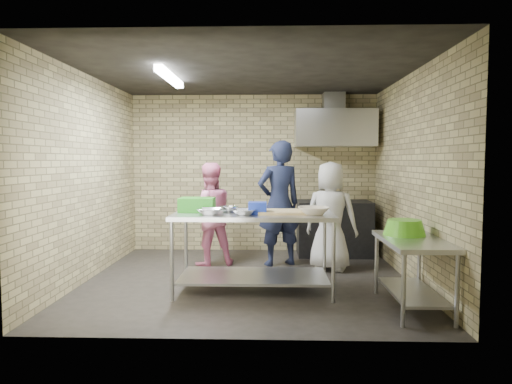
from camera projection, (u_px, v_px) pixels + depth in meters
floor at (248, 280)px, 6.01m from camera, size 4.20×4.20×0.00m
ceiling at (248, 72)px, 5.82m from camera, size 4.20×4.20×0.00m
back_wall at (254, 173)px, 7.91m from camera, size 4.20×0.06×2.70m
front_wall at (236, 187)px, 3.92m from camera, size 4.20×0.06×2.70m
left_wall at (88, 178)px, 5.98m from camera, size 0.06×4.00×2.70m
right_wall at (411, 178)px, 5.84m from camera, size 0.06×4.00×2.70m
prep_table at (254, 252)px, 5.48m from camera, size 1.90×0.95×0.95m
side_counter at (412, 274)px, 4.83m from camera, size 0.60×1.20×0.75m
stove at (334, 228)px, 7.58m from camera, size 1.20×0.70×0.90m
range_hood at (335, 128)px, 7.51m from camera, size 1.30×0.60×0.60m
hood_duct at (334, 102)px, 7.63m from camera, size 0.35×0.30×0.30m
wall_shelf at (351, 140)px, 7.70m from camera, size 0.80×0.20×0.04m
fluorescent_fixture at (170, 77)px, 5.85m from camera, size 0.10×1.25×0.08m
green_crate at (197, 205)px, 5.58m from camera, size 0.42×0.32×0.17m
blue_tub at (258, 208)px, 5.34m from camera, size 0.21×0.21×0.14m
cutting_board at (283, 212)px, 5.41m from camera, size 0.58×0.44×0.03m
mixing_bowl_a at (210, 211)px, 5.26m from camera, size 0.31×0.31×0.07m
mixing_bowl_b at (229, 209)px, 5.50m from camera, size 0.23×0.23×0.07m
mixing_bowl_c at (244, 212)px, 5.23m from camera, size 0.28×0.28×0.07m
ceramic_bowl at (314, 211)px, 5.27m from camera, size 0.38×0.38×0.09m
green_basin at (404, 227)px, 5.04m from camera, size 0.46×0.46×0.17m
bottle_green at (360, 134)px, 7.69m from camera, size 0.06×0.06×0.15m
man_navy at (279, 203)px, 6.82m from camera, size 0.80×0.68×1.87m
woman_pink at (209, 214)px, 6.81m from camera, size 0.90×0.81×1.54m
woman_white at (331, 216)px, 6.51m from camera, size 0.89×0.74×1.56m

